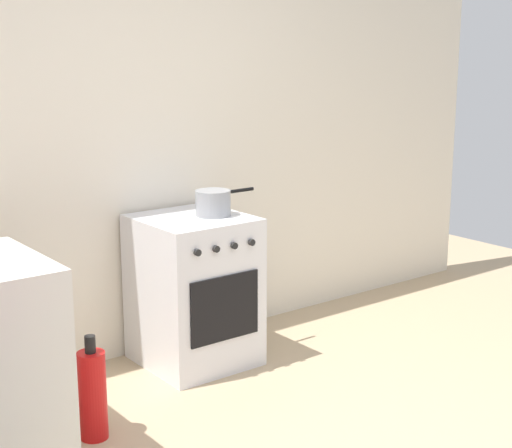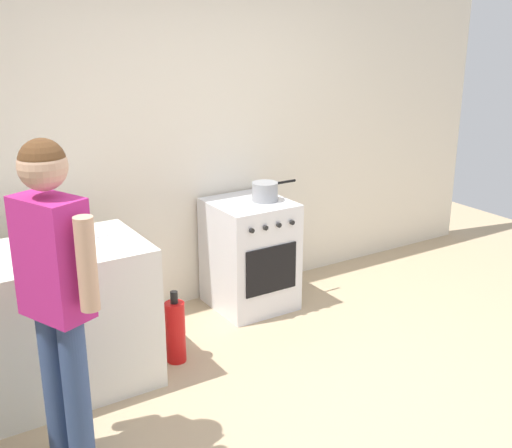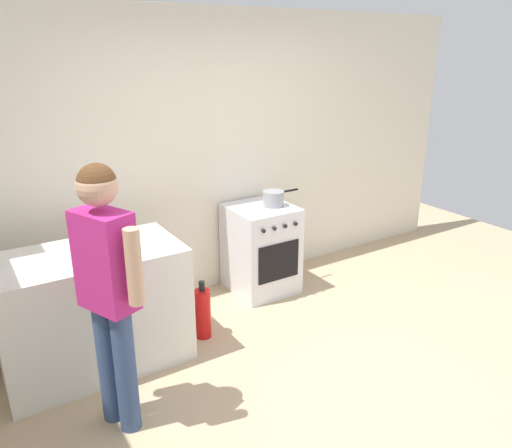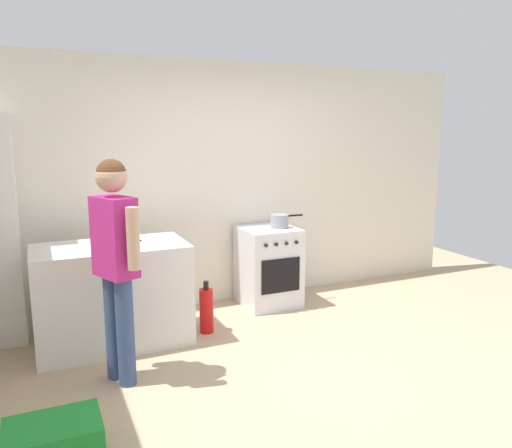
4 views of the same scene
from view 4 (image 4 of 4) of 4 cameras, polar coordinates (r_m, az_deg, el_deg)
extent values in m
plane|color=tan|center=(4.14, 6.63, -16.41)|extent=(8.00, 8.00, 0.00)
cube|color=silver|center=(5.48, -3.56, 4.58)|extent=(6.00, 0.10, 2.60)
cube|color=silver|center=(4.61, -16.06, -7.80)|extent=(1.30, 0.70, 0.90)
cube|color=silver|center=(5.44, 1.39, -4.83)|extent=(0.58, 0.60, 0.85)
cube|color=black|center=(5.18, 2.86, -5.92)|extent=(0.44, 0.01, 0.36)
cylinder|color=black|center=(5.18, 0.68, -0.83)|extent=(0.19, 0.19, 0.01)
cylinder|color=black|center=(5.30, 3.25, -0.60)|extent=(0.19, 0.19, 0.01)
cylinder|color=black|center=(5.40, -0.39, -0.36)|extent=(0.19, 0.19, 0.01)
cylinder|color=black|center=(5.51, 2.10, -0.15)|extent=(0.19, 0.19, 0.01)
cylinder|color=black|center=(5.02, 1.16, -2.46)|extent=(0.04, 0.02, 0.04)
cylinder|color=black|center=(5.06, 2.35, -2.33)|extent=(0.04, 0.02, 0.04)
cylinder|color=black|center=(5.12, 3.52, -2.21)|extent=(0.04, 0.02, 0.04)
cylinder|color=black|center=(5.17, 4.66, -2.09)|extent=(0.04, 0.02, 0.04)
cylinder|color=gray|center=(5.34, 2.70, 0.32)|extent=(0.20, 0.20, 0.14)
cylinder|color=black|center=(5.42, 4.48, 0.99)|extent=(0.18, 0.02, 0.02)
cube|color=silver|center=(4.62, -11.82, -1.76)|extent=(0.20, 0.05, 0.01)
cube|color=black|center=(4.57, -13.68, -1.91)|extent=(0.11, 0.04, 0.01)
cube|color=silver|center=(4.65, -14.10, -1.77)|extent=(0.23, 0.15, 0.01)
cube|color=black|center=(4.54, -15.79, -2.10)|extent=(0.11, 0.08, 0.01)
cylinder|color=#384C7A|center=(3.88, -14.70, -11.85)|extent=(0.13, 0.13, 0.83)
cylinder|color=#384C7A|center=(4.01, -15.95, -11.17)|extent=(0.13, 0.13, 0.83)
cube|color=#B7267A|center=(3.74, -15.86, -1.43)|extent=(0.32, 0.39, 0.59)
cylinder|color=tan|center=(3.54, -13.86, -1.64)|extent=(0.09, 0.09, 0.44)
cylinder|color=tan|center=(3.94, -17.69, -0.59)|extent=(0.09, 0.09, 0.44)
sphere|color=tan|center=(3.68, -16.21, 5.21)|extent=(0.22, 0.22, 0.22)
sphere|color=brown|center=(3.68, -16.22, 5.52)|extent=(0.21, 0.21, 0.21)
cylinder|color=red|center=(4.77, -5.69, -9.85)|extent=(0.13, 0.13, 0.42)
cylinder|color=black|center=(4.69, -5.74, -6.98)|extent=(0.05, 0.05, 0.08)
cube|color=#1E842D|center=(3.25, -22.09, -22.48)|extent=(0.52, 0.36, 0.28)
camera|label=1|loc=(1.17, -26.30, 4.54)|focal=55.00mm
camera|label=2|loc=(0.86, -40.45, 30.15)|focal=45.00mm
camera|label=3|loc=(1.07, -35.75, 29.50)|focal=35.00mm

